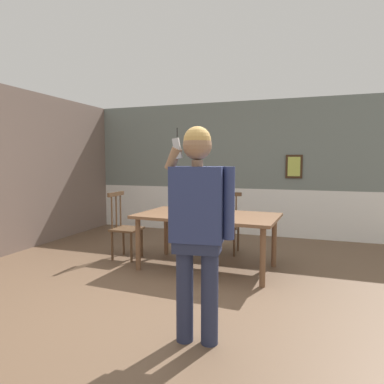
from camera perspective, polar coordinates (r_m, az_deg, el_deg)
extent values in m
plane|color=brown|center=(3.93, -3.21, -17.04)|extent=(7.74, 7.74, 0.00)
cube|color=slate|center=(7.02, 7.90, 7.68)|extent=(6.33, 0.12, 1.73)
cube|color=white|center=(7.10, 7.78, -3.10)|extent=(6.33, 0.14, 0.93)
cube|color=white|center=(7.01, 7.78, 0.63)|extent=(6.33, 0.05, 0.06)
cube|color=#382314|center=(6.81, 16.56, 4.07)|extent=(0.31, 0.03, 0.44)
cube|color=#B8C350|center=(6.79, 16.55, 4.07)|extent=(0.23, 0.01, 0.36)
cube|color=brown|center=(4.72, 2.55, -3.96)|extent=(1.94, 1.14, 0.04)
cylinder|color=brown|center=(4.77, -8.92, -8.53)|extent=(0.07, 0.07, 0.71)
cylinder|color=brown|center=(4.18, 11.64, -10.55)|extent=(0.07, 0.07, 0.71)
cylinder|color=brown|center=(5.50, -4.31, -6.64)|extent=(0.07, 0.07, 0.71)
cylinder|color=brown|center=(5.00, 13.46, -7.99)|extent=(0.07, 0.07, 0.71)
cube|color=#513823|center=(5.59, 5.58, -5.57)|extent=(0.45, 0.45, 0.03)
cube|color=#513823|center=(5.71, 6.05, -0.33)|extent=(0.44, 0.05, 0.06)
cylinder|color=#513823|center=(5.71, 7.33, -2.61)|extent=(0.02, 0.02, 0.51)
cylinder|color=#513823|center=(5.74, 6.02, -2.56)|extent=(0.02, 0.02, 0.51)
cylinder|color=#513823|center=(5.77, 4.73, -2.51)|extent=(0.02, 0.02, 0.51)
cylinder|color=#513823|center=(5.43, 7.00, -8.36)|extent=(0.04, 0.04, 0.43)
cylinder|color=#513823|center=(5.51, 3.35, -8.15)|extent=(0.04, 0.04, 0.43)
cylinder|color=#513823|center=(5.77, 7.66, -7.56)|extent=(0.04, 0.04, 0.43)
cylinder|color=#513823|center=(5.84, 4.22, -7.37)|extent=(0.04, 0.04, 0.43)
cube|color=#513823|center=(5.34, -10.72, -6.06)|extent=(0.41, 0.41, 0.03)
cube|color=#513823|center=(5.36, -12.51, -0.33)|extent=(0.04, 0.41, 0.06)
cylinder|color=#513823|center=(5.49, -11.78, -2.73)|extent=(0.02, 0.02, 0.54)
cylinder|color=#513823|center=(5.38, -12.46, -2.89)|extent=(0.02, 0.02, 0.54)
cylinder|color=#513823|center=(5.28, -13.16, -3.06)|extent=(0.02, 0.02, 0.54)
cylinder|color=#513823|center=(5.45, -8.31, -8.30)|extent=(0.04, 0.04, 0.44)
cylinder|color=#513823|center=(5.17, -10.03, -9.06)|extent=(0.04, 0.04, 0.44)
cylinder|color=#513823|center=(5.61, -11.28, -7.96)|extent=(0.04, 0.04, 0.44)
cylinder|color=#513823|center=(5.34, -13.09, -8.67)|extent=(0.04, 0.04, 0.44)
cylinder|color=#282E49|center=(2.89, 2.94, -16.41)|extent=(0.14, 0.14, 0.84)
cylinder|color=#282E49|center=(2.93, -1.22, -16.09)|extent=(0.14, 0.14, 0.84)
cube|color=#282E49|center=(2.79, 0.86, -8.75)|extent=(0.39, 0.25, 0.12)
cube|color=navy|center=(2.73, 0.87, -2.03)|extent=(0.44, 0.27, 0.60)
cylinder|color=navy|center=(2.69, 6.14, -1.86)|extent=(0.09, 0.09, 0.57)
cylinder|color=#936B4C|center=(2.74, -3.14, 5.53)|extent=(0.17, 0.12, 0.20)
cylinder|color=#936B4C|center=(2.71, 0.88, 4.78)|extent=(0.09, 0.09, 0.05)
sphere|color=#936B4C|center=(2.71, 0.88, 7.73)|extent=(0.23, 0.23, 0.23)
sphere|color=tan|center=(2.71, 0.88, 8.57)|extent=(0.22, 0.22, 0.22)
cube|color=#B7B7BC|center=(2.72, -2.47, 7.24)|extent=(0.08, 0.04, 0.17)
cylinder|color=black|center=(2.72, -2.48, 9.76)|extent=(0.01, 0.01, 0.08)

